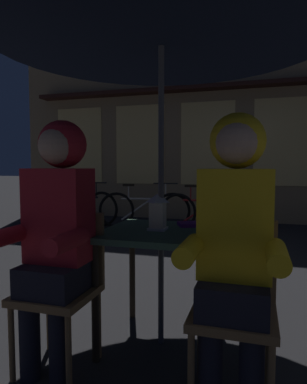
{
  "coord_description": "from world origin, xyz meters",
  "views": [
    {
      "loc": [
        0.58,
        -2.07,
        1.15
      ],
      "look_at": [
        0.0,
        -0.16,
        0.99
      ],
      "focal_mm": 32.28,
      "sensor_mm": 36.0,
      "label": 1
    }
  ],
  "objects_px": {
    "person_right_hooded": "(235,229)",
    "bicycle_nearest": "(79,207)",
    "bicycle_second": "(144,210)",
    "lantern": "(158,211)",
    "person_left_hooded": "(57,220)",
    "bicycle_third": "(207,212)",
    "book": "(194,224)",
    "cafe_table": "(161,246)",
    "patio_umbrella": "(161,14)",
    "chair_left": "(63,280)",
    "chair_right": "(234,298)"
  },
  "relations": [
    {
      "from": "patio_umbrella",
      "to": "chair_left",
      "type": "relative_size",
      "value": 2.66
    },
    {
      "from": "person_left_hooded",
      "to": "bicycle_third",
      "type": "relative_size",
      "value": 0.83
    },
    {
      "from": "book",
      "to": "patio_umbrella",
      "type": "bearing_deg",
      "value": -153.5
    },
    {
      "from": "chair_right",
      "to": "book",
      "type": "distance_m",
      "value": 0.7
    },
    {
      "from": "bicycle_third",
      "to": "book",
      "type": "height_order",
      "value": "bicycle_third"
    },
    {
      "from": "cafe_table",
      "to": "person_right_hooded",
      "type": "distance_m",
      "value": 0.67
    },
    {
      "from": "chair_left",
      "to": "chair_right",
      "type": "distance_m",
      "value": 0.96
    },
    {
      "from": "person_left_hooded",
      "to": "bicycle_nearest",
      "type": "height_order",
      "value": "person_left_hooded"
    },
    {
      "from": "chair_right",
      "to": "person_right_hooded",
      "type": "distance_m",
      "value": 0.36
    },
    {
      "from": "person_right_hooded",
      "to": "person_left_hooded",
      "type": "bearing_deg",
      "value": 180.0
    },
    {
      "from": "lantern",
      "to": "person_right_hooded",
      "type": "bearing_deg",
      "value": -39.97
    },
    {
      "from": "chair_left",
      "to": "bicycle_second",
      "type": "bearing_deg",
      "value": 102.16
    },
    {
      "from": "bicycle_third",
      "to": "bicycle_nearest",
      "type": "bearing_deg",
      "value": 178.6
    },
    {
      "from": "chair_right",
      "to": "person_right_hooded",
      "type": "relative_size",
      "value": 0.62
    },
    {
      "from": "bicycle_second",
      "to": "person_left_hooded",
      "type": "bearing_deg",
      "value": -78.0
    },
    {
      "from": "bicycle_third",
      "to": "person_right_hooded",
      "type": "bearing_deg",
      "value": -80.27
    },
    {
      "from": "person_left_hooded",
      "to": "person_right_hooded",
      "type": "relative_size",
      "value": 1.0
    },
    {
      "from": "bicycle_nearest",
      "to": "bicycle_third",
      "type": "distance_m",
      "value": 2.49
    },
    {
      "from": "chair_left",
      "to": "cafe_table",
      "type": "bearing_deg",
      "value": 37.55
    },
    {
      "from": "person_left_hooded",
      "to": "cafe_table",
      "type": "bearing_deg",
      "value": 41.57
    },
    {
      "from": "bicycle_third",
      "to": "cafe_table",
      "type": "bearing_deg",
      "value": -86.29
    },
    {
      "from": "bicycle_nearest",
      "to": "book",
      "type": "relative_size",
      "value": 8.39
    },
    {
      "from": "cafe_table",
      "to": "bicycle_nearest",
      "type": "relative_size",
      "value": 0.44
    },
    {
      "from": "person_left_hooded",
      "to": "bicycle_second",
      "type": "bearing_deg",
      "value": 102.0
    },
    {
      "from": "bicycle_nearest",
      "to": "chair_right",
      "type": "bearing_deg",
      "value": -52.89
    },
    {
      "from": "patio_umbrella",
      "to": "bicycle_third",
      "type": "distance_m",
      "value": 4.19
    },
    {
      "from": "lantern",
      "to": "book",
      "type": "height_order",
      "value": "lantern"
    },
    {
      "from": "bicycle_nearest",
      "to": "bicycle_third",
      "type": "xyz_separation_m",
      "value": [
        2.49,
        -0.06,
        0.0
      ]
    },
    {
      "from": "chair_left",
      "to": "bicycle_nearest",
      "type": "distance_m",
      "value": 4.81
    },
    {
      "from": "patio_umbrella",
      "to": "chair_left",
      "type": "xyz_separation_m",
      "value": [
        -0.48,
        -0.37,
        -1.57
      ]
    },
    {
      "from": "person_left_hooded",
      "to": "book",
      "type": "distance_m",
      "value": 0.91
    },
    {
      "from": "chair_right",
      "to": "book",
      "type": "xyz_separation_m",
      "value": [
        -0.31,
        0.57,
        0.26
      ]
    },
    {
      "from": "cafe_table",
      "to": "book",
      "type": "distance_m",
      "value": 0.29
    },
    {
      "from": "cafe_table",
      "to": "chair_left",
      "type": "distance_m",
      "value": 0.62
    },
    {
      "from": "book",
      "to": "cafe_table",
      "type": "bearing_deg",
      "value": -153.5
    },
    {
      "from": "chair_left",
      "to": "book",
      "type": "bearing_deg",
      "value": 41.37
    },
    {
      "from": "person_left_hooded",
      "to": "book",
      "type": "relative_size",
      "value": 7.0
    },
    {
      "from": "bicycle_nearest",
      "to": "book",
      "type": "xyz_separation_m",
      "value": [
        2.9,
        -3.67,
        0.41
      ]
    },
    {
      "from": "lantern",
      "to": "chair_right",
      "type": "xyz_separation_m",
      "value": [
        0.5,
        -0.36,
        -0.37
      ]
    },
    {
      "from": "bicycle_nearest",
      "to": "person_right_hooded",
      "type": "bearing_deg",
      "value": -53.26
    },
    {
      "from": "chair_left",
      "to": "patio_umbrella",
      "type": "bearing_deg",
      "value": 37.55
    },
    {
      "from": "patio_umbrella",
      "to": "person_left_hooded",
      "type": "xyz_separation_m",
      "value": [
        -0.48,
        -0.43,
        -1.21
      ]
    },
    {
      "from": "chair_left",
      "to": "bicycle_second",
      "type": "xyz_separation_m",
      "value": [
        -0.91,
        4.2,
        -0.14
      ]
    },
    {
      "from": "person_right_hooded",
      "to": "bicycle_nearest",
      "type": "relative_size",
      "value": 0.83
    },
    {
      "from": "patio_umbrella",
      "to": "chair_right",
      "type": "xyz_separation_m",
      "value": [
        0.48,
        -0.37,
        -1.57
      ]
    },
    {
      "from": "bicycle_second",
      "to": "lantern",
      "type": "bearing_deg",
      "value": -70.42
    },
    {
      "from": "cafe_table",
      "to": "book",
      "type": "relative_size",
      "value": 3.7
    },
    {
      "from": "chair_left",
      "to": "bicycle_third",
      "type": "height_order",
      "value": "chair_left"
    },
    {
      "from": "bicycle_nearest",
      "to": "bicycle_third",
      "type": "height_order",
      "value": "same"
    },
    {
      "from": "bicycle_second",
      "to": "bicycle_third",
      "type": "xyz_separation_m",
      "value": [
        1.14,
        -0.01,
        0.0
      ]
    }
  ]
}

